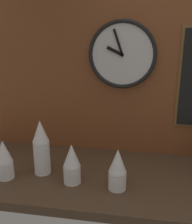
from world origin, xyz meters
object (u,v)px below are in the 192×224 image
Objects in this scene: cup_stack_center_right at (117,169)px; cup_stack_center at (72,164)px; cup_stack_center_left at (41,147)px; wall_clock at (122,55)px; cup_stack_left at (4,159)px.

cup_stack_center_right is 1.00× the size of cup_stack_center.
cup_stack_center_left is 0.17m from cup_stack_center.
wall_clock is at bearing 61.85° from cup_stack_center.
cup_stack_center_right and cup_stack_left have the same top height.
cup_stack_center is (-0.20, 0.01, 0.00)m from cup_stack_center_right.
cup_stack_center_left is at bearing 25.16° from cup_stack_left.
cup_stack_center is 1.00× the size of cup_stack_left.
cup_stack_center is 0.30m from cup_stack_left.
cup_stack_left is (-0.50, 0.00, 0.00)m from cup_stack_center_right.
cup_stack_center_right is 0.20m from cup_stack_center.
cup_stack_center_right and cup_stack_center have the same top height.
cup_stack_center_left is 0.17m from cup_stack_left.
wall_clock reaches higher than cup_stack_center.
wall_clock is at bearing 35.60° from cup_stack_left.
cup_stack_center is 0.56m from wall_clock.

